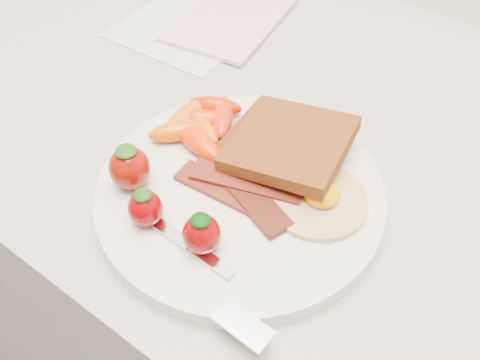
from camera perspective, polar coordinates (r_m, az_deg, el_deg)
The scene contains 11 objects.
counter at distance 0.95m, azimuth 4.24°, elevation -14.49°, with size 2.00×0.60×0.90m, color gray.
plate at distance 0.50m, azimuth 0.00°, elevation -1.46°, with size 0.27×0.27×0.02m, color silver.
toast_lower at distance 0.53m, azimuth 4.19°, elevation 3.69°, with size 0.10×0.10×0.01m, color black.
toast_upper at distance 0.51m, azimuth 5.32°, elevation 3.94°, with size 0.11×0.11×0.01m, color #421904.
fried_egg at distance 0.49m, azimuth 8.39°, elevation -1.99°, with size 0.11×0.11×0.02m.
bacon_strips at distance 0.49m, azimuth 0.09°, elevation -0.92°, with size 0.12×0.07×0.01m.
baby_carrots at distance 0.55m, azimuth -4.25°, elevation 6.03°, with size 0.09×0.11×0.02m.
strawberries at distance 0.47m, azimuth -9.25°, elevation -1.63°, with size 0.13×0.06×0.05m.
fork at distance 0.44m, azimuth -3.56°, elevation -10.13°, with size 0.17×0.05×0.00m.
paper_sheet at distance 0.77m, azimuth -4.21°, elevation 16.93°, with size 0.17×0.22×0.00m, color beige.
notepad at distance 0.75m, azimuth -1.03°, elevation 16.83°, with size 0.12×0.18×0.01m, color beige.
Camera 1 is at (0.21, 1.30, 1.29)m, focal length 40.00 mm.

